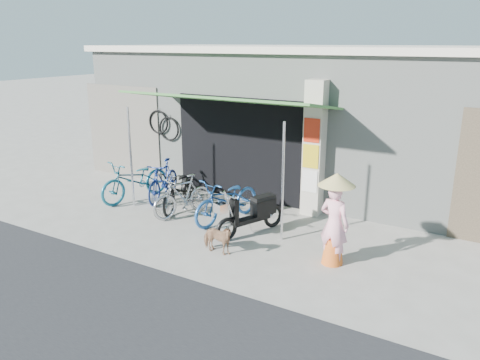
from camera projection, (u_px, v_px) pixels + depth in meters
The scene contains 13 objects.
ground at pixel (223, 243), 9.09m from camera, with size 80.00×80.00×0.00m, color #A19B92.
bicycle_shop at pixel (322, 115), 12.77m from camera, with size 12.30×5.30×3.66m.
shop_pillar at pixel (315, 149), 10.27m from camera, with size 0.42×0.44×3.00m.
awning at pixel (227, 102), 10.16m from camera, with size 4.60×1.88×2.72m.
neighbour_left at pixel (124, 132), 13.30m from camera, with size 2.60×0.06×2.60m, color #6B665B.
bike_teal at pixel (136, 180), 11.46m from camera, with size 0.68×1.94×1.02m, color #1B647A.
bike_blue at pixel (163, 180), 11.47m from camera, with size 0.46×1.64×0.99m, color navy.
bike_black at pixel (180, 189), 10.88m from camera, with size 0.64×1.83×0.96m, color black.
bike_silver at pixel (183, 196), 10.42m from camera, with size 0.44×1.55×0.93m, color #BABABF.
bike_navy at pixel (228, 200), 10.09m from camera, with size 0.65×1.87×0.98m, color #21549A.
street_dog at pixel (217, 239), 8.58m from camera, with size 0.31×0.68×0.58m, color #A06F54.
moped at pixel (252, 213), 9.45m from camera, with size 0.81×1.61×0.96m.
nun at pixel (335, 219), 8.05m from camera, with size 0.64×0.64×1.66m.
Camera 1 is at (4.56, -7.02, 3.77)m, focal length 35.00 mm.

